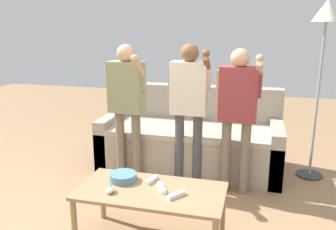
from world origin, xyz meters
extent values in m
cube|color=#9E9384|center=(0.01, 1.45, 0.22)|extent=(2.04, 0.89, 0.45)
cube|color=#AA9F8F|center=(0.01, 1.38, 0.48)|extent=(1.76, 0.77, 0.06)
cube|color=#9E9384|center=(0.01, 1.81, 0.68)|extent=(2.04, 0.18, 0.47)
cube|color=#9E9384|center=(-0.94, 1.45, 0.30)|extent=(0.14, 0.89, 0.59)
cube|color=#9E9384|center=(0.96, 1.45, 0.30)|extent=(0.14, 0.89, 0.59)
cube|color=#997551|center=(0.01, -0.10, 0.44)|extent=(1.10, 0.55, 0.03)
cylinder|color=#997551|center=(-0.51, -0.34, 0.21)|extent=(0.04, 0.04, 0.42)
cylinder|color=#997551|center=(-0.51, 0.15, 0.21)|extent=(0.04, 0.04, 0.42)
cylinder|color=#997551|center=(0.53, 0.15, 0.21)|extent=(0.04, 0.04, 0.42)
cylinder|color=teal|center=(-0.25, 0.00, 0.48)|extent=(0.21, 0.21, 0.06)
ellipsoid|color=white|center=(-0.26, -0.22, 0.47)|extent=(0.06, 0.09, 0.05)
cylinder|color=#4C4C51|center=(-0.26, -0.21, 0.50)|extent=(0.02, 0.02, 0.01)
cylinder|color=#2D2D33|center=(1.35, 1.53, 0.01)|extent=(0.28, 0.28, 0.02)
cylinder|color=gray|center=(1.35, 1.53, 0.84)|extent=(0.03, 0.03, 1.65)
cone|color=silver|center=(1.35, 1.53, 1.78)|extent=(0.28, 0.28, 0.22)
cylinder|color=#756656|center=(-0.66, 0.95, 0.38)|extent=(0.09, 0.09, 0.76)
cylinder|color=#756656|center=(-0.47, 0.93, 0.38)|extent=(0.09, 0.09, 0.76)
cube|color=gray|center=(-0.57, 0.94, 1.02)|extent=(0.38, 0.22, 0.52)
sphere|color=tan|center=(-0.57, 0.94, 1.36)|extent=(0.18, 0.18, 0.18)
cylinder|color=tan|center=(-0.74, 0.95, 1.00)|extent=(0.07, 0.07, 0.49)
cylinder|color=gray|center=(-0.39, 0.92, 1.12)|extent=(0.07, 0.07, 0.25)
cylinder|color=tan|center=(-0.39, 0.83, 1.25)|extent=(0.08, 0.21, 0.22)
sphere|color=tan|center=(-0.40, 0.74, 1.33)|extent=(0.07, 0.07, 0.07)
cylinder|color=#47474C|center=(-0.02, 1.01, 0.38)|extent=(0.10, 0.10, 0.76)
cylinder|color=#47474C|center=(0.17, 1.01, 0.38)|extent=(0.10, 0.10, 0.76)
cube|color=beige|center=(0.07, 1.01, 1.03)|extent=(0.36, 0.19, 0.53)
sphere|color=brown|center=(0.07, 1.01, 1.37)|extent=(0.18, 0.18, 0.18)
cylinder|color=brown|center=(-0.11, 1.01, 1.00)|extent=(0.07, 0.07, 0.50)
cylinder|color=beige|center=(0.25, 1.01, 1.13)|extent=(0.07, 0.07, 0.25)
cylinder|color=brown|center=(0.25, 0.94, 1.28)|extent=(0.06, 0.24, 0.19)
sphere|color=brown|center=(0.25, 0.87, 1.38)|extent=(0.07, 0.07, 0.07)
cylinder|color=#756656|center=(0.47, 0.93, 0.37)|extent=(0.09, 0.09, 0.75)
cylinder|color=#756656|center=(0.65, 0.92, 0.37)|extent=(0.09, 0.09, 0.75)
cube|color=brown|center=(0.56, 0.93, 1.01)|extent=(0.36, 0.20, 0.51)
sphere|color=tan|center=(0.56, 0.93, 1.34)|extent=(0.18, 0.18, 0.18)
cylinder|color=tan|center=(0.38, 0.93, 0.98)|extent=(0.07, 0.07, 0.49)
cylinder|color=brown|center=(0.74, 0.92, 1.10)|extent=(0.07, 0.07, 0.24)
cylinder|color=tan|center=(0.74, 0.86, 1.25)|extent=(0.06, 0.24, 0.18)
sphere|color=tan|center=(0.73, 0.79, 1.36)|extent=(0.07, 0.07, 0.07)
cube|color=white|center=(0.08, -0.07, 0.46)|extent=(0.11, 0.16, 0.03)
cylinder|color=silver|center=(0.07, -0.05, 0.48)|extent=(0.01, 0.01, 0.00)
cube|color=silver|center=(0.11, -0.11, 0.48)|extent=(0.02, 0.02, 0.00)
cube|color=white|center=(-0.02, 0.04, 0.46)|extent=(0.07, 0.15, 0.03)
cylinder|color=silver|center=(-0.02, 0.06, 0.48)|extent=(0.01, 0.01, 0.00)
cube|color=silver|center=(-0.04, 0.00, 0.48)|extent=(0.02, 0.02, 0.00)
cube|color=white|center=(0.22, -0.16, 0.46)|extent=(0.12, 0.14, 0.03)
cylinder|color=silver|center=(0.23, -0.14, 0.48)|extent=(0.01, 0.01, 0.00)
cube|color=silver|center=(0.19, -0.20, 0.48)|extent=(0.02, 0.02, 0.00)
camera|label=1|loc=(0.73, -2.37, 1.65)|focal=37.51mm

